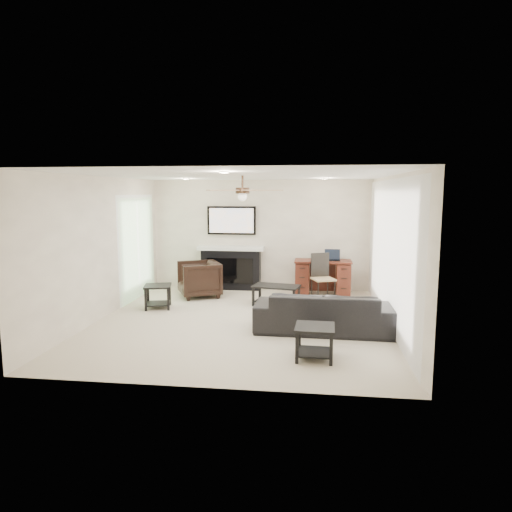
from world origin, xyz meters
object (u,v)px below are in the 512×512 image
object	(u,v)px
desk	(323,277)
fireplace_unit	(231,248)
sofa	(324,312)
armchair	(199,279)
coffee_table	(276,295)

from	to	relation	value
desk	fireplace_unit	bearing A→B (deg)	171.55
sofa	fireplace_unit	world-z (taller)	fireplace_unit
armchair	desk	bearing A→B (deg)	75.35
sofa	fireplace_unit	bearing A→B (deg)	-53.71
fireplace_unit	desk	world-z (taller)	fireplace_unit
armchair	fireplace_unit	bearing A→B (deg)	121.08
sofa	coffee_table	world-z (taller)	sofa
desk	coffee_table	bearing A→B (deg)	-130.70
coffee_table	fireplace_unit	bearing A→B (deg)	141.29
coffee_table	desk	bearing A→B (deg)	60.66
coffee_table	desk	world-z (taller)	desk
sofa	armchair	world-z (taller)	armchair
coffee_table	fireplace_unit	xyz separation A→B (m)	(-1.16, 1.38, 0.75)
armchair	coffee_table	world-z (taller)	armchair
coffee_table	desk	size ratio (longest dim) A/B	0.74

